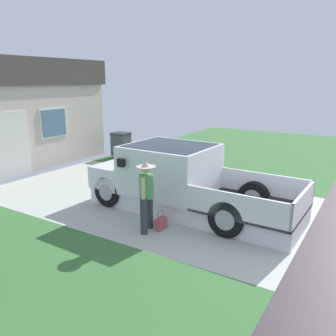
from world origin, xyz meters
The scene contains 4 objects.
pickup_truck centered at (-0.25, 3.22, 0.75)m, with size 2.09×5.40×1.66m.
person_with_hat centered at (-1.80, 3.05, 0.88)m, with size 0.49×0.43×1.58m.
handbag centered at (-1.57, 2.84, 0.15)m, with size 0.31×0.16×0.45m.
wheeled_trash_bin centered at (3.75, 8.32, 0.58)m, with size 0.60×0.72×1.07m.
Camera 1 is at (-7.62, -1.12, 3.27)m, focal length 37.09 mm.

